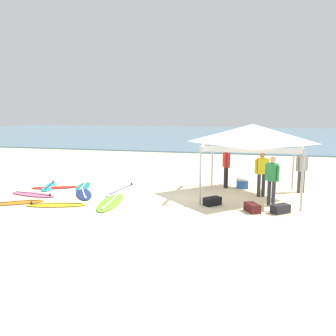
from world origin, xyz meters
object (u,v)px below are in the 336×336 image
(surfboard_yellow, at_px, (56,205))
(gear_bag_near_tent, at_px, (212,201))
(surfboard_lime, at_px, (111,202))
(surfboard_cyan, at_px, (49,186))
(surfboard_navy, at_px, (84,194))
(person_red, at_px, (226,165))
(surfboard_red, at_px, (54,187))
(person_green, at_px, (272,178))
(surfboard_teal, at_px, (83,186))
(surfboard_white, at_px, (122,190))
(surfboard_orange, at_px, (16,202))
(cooler_box, at_px, (242,184))
(person_yellow, at_px, (262,171))
(gear_bag_by_pole, at_px, (280,209))
(surfboard_pink, at_px, (33,194))
(gear_bag_on_sand, at_px, (252,208))
(person_grey, at_px, (302,168))
(canopy_tent, at_px, (252,134))

(surfboard_yellow, bearing_deg, gear_bag_near_tent, 14.50)
(surfboard_lime, relative_size, surfboard_cyan, 1.42)
(surfboard_cyan, bearing_deg, surfboard_navy, -23.80)
(person_red, bearing_deg, surfboard_red, -165.55)
(person_green, bearing_deg, surfboard_teal, 171.06)
(surfboard_lime, height_order, surfboard_white, same)
(surfboard_navy, height_order, surfboard_white, same)
(surfboard_orange, distance_m, surfboard_navy, 2.48)
(cooler_box, bearing_deg, person_green, -67.72)
(surfboard_red, relative_size, person_yellow, 1.12)
(surfboard_lime, relative_size, surfboard_red, 1.38)
(surfboard_cyan, relative_size, gear_bag_by_pole, 3.12)
(surfboard_pink, distance_m, gear_bag_by_pole, 9.15)
(surfboard_navy, distance_m, surfboard_teal, 1.42)
(surfboard_orange, xyz_separation_m, person_red, (6.97, 4.39, 0.95))
(surfboard_white, bearing_deg, gear_bag_by_pole, -16.57)
(gear_bag_near_tent, bearing_deg, surfboard_teal, 164.19)
(surfboard_pink, relative_size, gear_bag_near_tent, 3.46)
(person_red, height_order, gear_bag_on_sand, person_red)
(cooler_box, bearing_deg, gear_bag_near_tent, -106.47)
(surfboard_pink, bearing_deg, gear_bag_on_sand, -2.32)
(surfboard_orange, relative_size, gear_bag_on_sand, 3.09)
(surfboard_orange, xyz_separation_m, surfboard_yellow, (1.53, 0.07, -0.00))
(surfboard_yellow, bearing_deg, surfboard_lime, 24.87)
(surfboard_lime, bearing_deg, person_grey, 26.13)
(gear_bag_by_pole, height_order, gear_bag_on_sand, same)
(surfboard_red, relative_size, person_grey, 1.12)
(person_green, xyz_separation_m, person_red, (-1.77, 2.55, 0.00))
(surfboard_pink, distance_m, person_grey, 10.54)
(person_red, height_order, gear_bag_by_pole, person_red)
(surfboard_teal, relative_size, person_grey, 1.12)
(person_yellow, relative_size, gear_bag_near_tent, 2.85)
(surfboard_white, bearing_deg, surfboard_yellow, -116.80)
(person_yellow, xyz_separation_m, gear_bag_on_sand, (-0.28, -2.23, -0.85))
(canopy_tent, bearing_deg, surfboard_red, -176.31)
(surfboard_pink, bearing_deg, surfboard_cyan, 97.53)
(cooler_box, bearing_deg, canopy_tent, -75.78)
(surfboard_pink, bearing_deg, canopy_tent, 12.87)
(person_red, bearing_deg, surfboard_navy, -153.56)
(surfboard_yellow, height_order, gear_bag_on_sand, gear_bag_on_sand)
(surfboard_yellow, xyz_separation_m, person_red, (5.44, 4.31, 0.95))
(person_green, xyz_separation_m, cooler_box, (-1.08, 2.62, -0.79))
(surfboard_navy, height_order, surfboard_teal, same)
(surfboard_navy, xyz_separation_m, person_grey, (8.22, 2.38, 0.95))
(surfboard_white, relative_size, person_grey, 1.40)
(surfboard_white, relative_size, person_green, 1.40)
(surfboard_orange, bearing_deg, gear_bag_near_tent, 11.93)
(surfboard_cyan, xyz_separation_m, person_yellow, (8.73, 0.45, 0.95))
(surfboard_teal, xyz_separation_m, person_yellow, (7.33, 0.09, 0.95))
(person_grey, bearing_deg, surfboard_cyan, -171.84)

